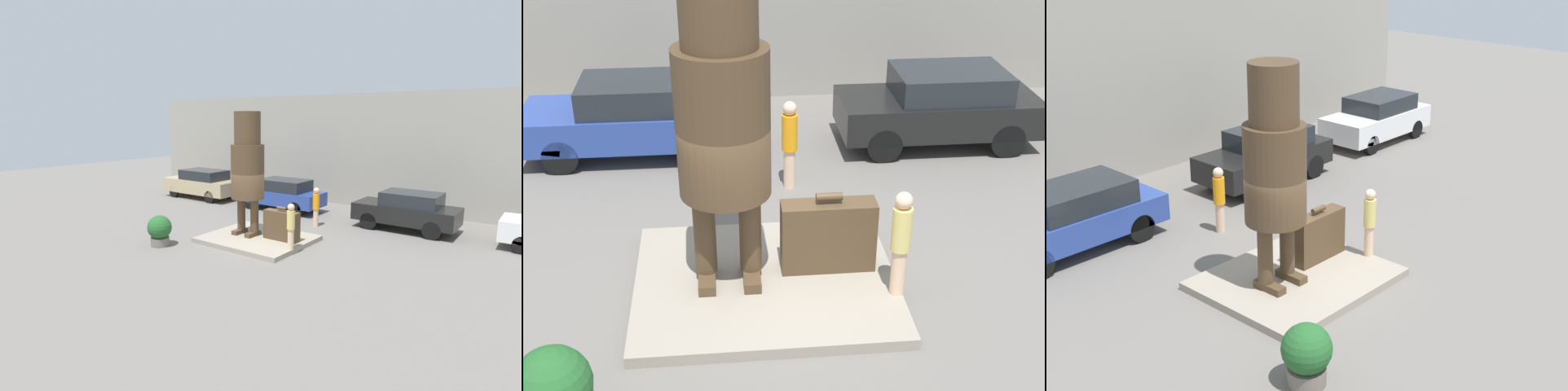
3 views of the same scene
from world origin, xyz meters
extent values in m
plane|color=slate|center=(0.00, 0.00, 0.00)|extent=(60.00, 60.00, 0.00)
cube|color=gray|center=(0.00, 0.00, 0.08)|extent=(3.74, 3.17, 0.17)
cube|color=gray|center=(0.00, 8.30, 2.87)|extent=(28.00, 0.60, 5.75)
cube|color=#4C3823|center=(-0.83, -0.04, 0.25)|extent=(0.24, 0.71, 0.16)
cube|color=#4C3823|center=(-0.20, -0.04, 0.25)|extent=(0.24, 0.71, 0.16)
cylinder|color=#4C3823|center=(-0.83, 0.07, 0.95)|extent=(0.31, 0.31, 1.24)
cylinder|color=#4C3823|center=(-0.20, 0.07, 0.95)|extent=(0.31, 0.31, 1.24)
cylinder|color=#4C3823|center=(-0.52, 0.07, 2.56)|extent=(1.24, 1.24, 2.00)
cylinder|color=#4C3823|center=(-0.52, 0.07, 4.16)|extent=(0.98, 0.98, 1.20)
cube|color=#4C3823|center=(0.93, 0.20, 0.70)|extent=(1.36, 0.39, 1.07)
cylinder|color=#4C3823|center=(0.93, 0.20, 1.34)|extent=(0.37, 0.12, 0.12)
cylinder|color=beige|center=(1.79, -0.53, 0.52)|extent=(0.20, 0.20, 0.71)
cylinder|color=#DBC66B|center=(1.79, -0.53, 1.19)|extent=(0.27, 0.27, 0.63)
sphere|color=beige|center=(1.79, -0.53, 1.63)|extent=(0.24, 0.24, 0.24)
cube|color=#284293|center=(-2.27, 4.92, 0.67)|extent=(4.23, 1.73, 0.66)
cube|color=#1E2328|center=(-2.06, 4.92, 1.28)|extent=(2.33, 1.55, 0.55)
cylinder|color=black|center=(-0.96, 4.14, 0.34)|extent=(0.69, 0.18, 0.69)
cylinder|color=black|center=(-0.96, 5.69, 0.34)|extent=(0.69, 0.18, 0.69)
cube|color=black|center=(3.88, 4.86, 0.69)|extent=(4.01, 1.76, 0.69)
cube|color=#1E2328|center=(4.08, 4.86, 1.31)|extent=(2.21, 1.59, 0.54)
cylinder|color=black|center=(2.64, 4.07, 0.35)|extent=(0.70, 0.18, 0.70)
cylinder|color=black|center=(2.64, 5.65, 0.35)|extent=(0.70, 0.18, 0.70)
cylinder|color=black|center=(5.12, 4.07, 0.35)|extent=(0.70, 0.18, 0.70)
cylinder|color=black|center=(5.12, 5.65, 0.35)|extent=(0.70, 0.18, 0.70)
cube|color=silver|center=(9.27, 4.94, 0.68)|extent=(4.04, 1.73, 0.73)
cube|color=#1E2328|center=(9.47, 4.94, 1.31)|extent=(2.22, 1.56, 0.52)
cylinder|color=black|center=(8.02, 4.16, 0.31)|extent=(0.62, 0.18, 0.62)
cylinder|color=black|center=(8.02, 5.71, 0.31)|extent=(0.62, 0.18, 0.62)
cylinder|color=black|center=(10.52, 4.16, 0.31)|extent=(0.62, 0.18, 0.62)
cylinder|color=black|center=(10.52, 5.71, 0.31)|extent=(0.62, 0.18, 0.62)
cylinder|color=#70665B|center=(-2.47, -2.54, 0.16)|extent=(0.66, 0.66, 0.31)
sphere|color=#235B28|center=(-2.47, -2.54, 0.68)|extent=(0.86, 0.86, 0.86)
cylinder|color=beige|center=(0.68, 3.17, 0.37)|extent=(0.22, 0.22, 0.75)
cylinder|color=orange|center=(0.68, 3.17, 1.08)|extent=(0.28, 0.28, 0.67)
sphere|color=beige|center=(0.68, 3.17, 1.54)|extent=(0.25, 0.25, 0.25)
camera|label=1|loc=(8.84, -11.58, 4.50)|focal=28.00mm
camera|label=2|loc=(-0.58, -8.67, 6.10)|focal=50.00mm
camera|label=3|loc=(-9.95, -9.33, 7.32)|focal=50.00mm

